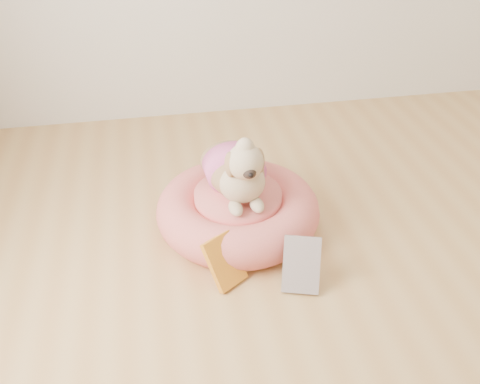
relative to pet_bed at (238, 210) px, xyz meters
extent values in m
cylinder|color=#D35752|center=(0.00, 0.00, -0.04)|extent=(0.53, 0.53, 0.11)
torus|color=#D35752|center=(0.00, 0.00, 0.00)|extent=(0.73, 0.73, 0.19)
cylinder|color=#D35752|center=(0.00, 0.00, 0.05)|extent=(0.39, 0.39, 0.10)
cube|color=gold|center=(-0.12, -0.34, 0.01)|extent=(0.19, 0.19, 0.19)
cube|color=white|center=(0.18, -0.41, 0.01)|extent=(0.18, 0.18, 0.20)
camera|label=1|loc=(-0.35, -1.91, 1.41)|focal=40.00mm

